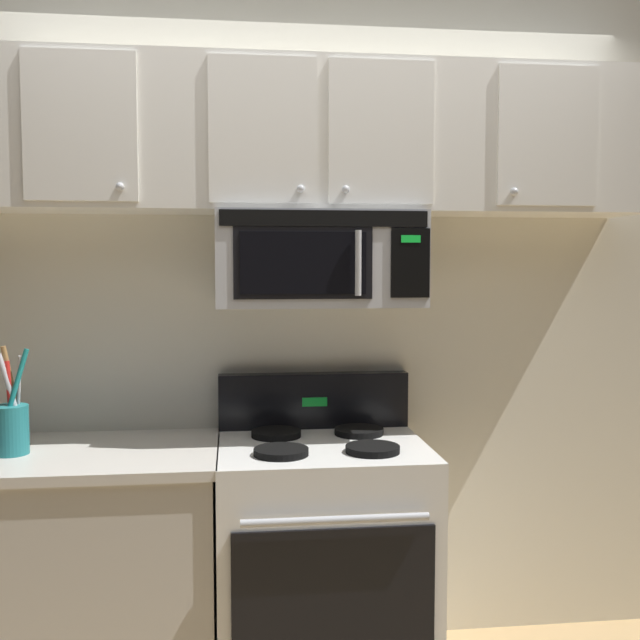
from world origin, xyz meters
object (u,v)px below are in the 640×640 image
Objects in this scene: stove_range at (322,559)px; utensil_crock_teal at (11,424)px; over_range_microwave at (318,259)px; salt_shaker at (10,430)px.

stove_range is 1.21m from utensil_crock_teal.
over_range_microwave is 7.39× the size of salt_shaker.
over_range_microwave is at bearing 90.14° from stove_range.
utensil_crock_teal is 3.66× the size of salt_shaker.
stove_range is at bearing 0.95° from utensil_crock_teal.
over_range_microwave reaches higher than utensil_crock_teal.
stove_range is 1.11m from over_range_microwave.
over_range_microwave is at bearing -0.71° from salt_shaker.
utensil_crock_teal is (-1.08, -0.02, 0.54)m from stove_range.
stove_range is 10.89× the size of salt_shaker.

